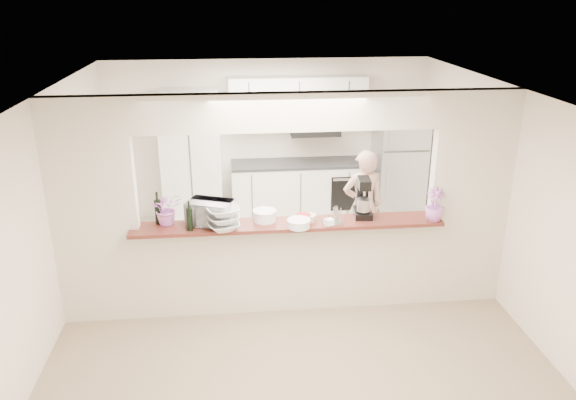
{
  "coord_description": "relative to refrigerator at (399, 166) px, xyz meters",
  "views": [
    {
      "loc": [
        -0.58,
        -5.66,
        3.47
      ],
      "look_at": [
        0.04,
        0.3,
        1.22
      ],
      "focal_mm": 35.0,
      "sensor_mm": 36.0,
      "label": 1
    }
  ],
  "objects": [
    {
      "name": "utensil_caddy",
      "position": [
        -1.57,
        -2.8,
        0.32
      ],
      "size": [
        0.23,
        0.16,
        0.2
      ],
      "color": "silver",
      "rests_on": "bar_counter"
    },
    {
      "name": "person",
      "position": [
        -0.92,
        -1.5,
        -0.08
      ],
      "size": [
        0.59,
        0.41,
        1.54
      ],
      "primitive_type": "imported",
      "rotation": [
        0.0,
        0.0,
        3.23
      ],
      "color": "tan",
      "rests_on": "floor"
    },
    {
      "name": "serving_bowls",
      "position": [
        -2.75,
        -2.82,
        0.36
      ],
      "size": [
        0.41,
        0.41,
        0.25
      ],
      "primitive_type": "imported",
      "rotation": [
        0.0,
        0.0,
        0.26
      ],
      "color": "white",
      "rests_on": "bar_counter"
    },
    {
      "name": "toaster_oven",
      "position": [
        -2.89,
        -2.65,
        0.37
      ],
      "size": [
        0.56,
        0.47,
        0.26
      ],
      "primitive_type": "imported",
      "rotation": [
        0.0,
        0.0,
        -0.38
      ],
      "color": "#B7B7BC",
      "rests_on": "bar_counter"
    },
    {
      "name": "partition",
      "position": [
        -2.05,
        -2.65,
        0.63
      ],
      "size": [
        5.0,
        0.15,
        2.5
      ],
      "color": "beige",
      "rests_on": "floor"
    },
    {
      "name": "wine_bottle_b",
      "position": [
        -3.45,
        -2.58,
        0.38
      ],
      "size": [
        0.07,
        0.07,
        0.36
      ],
      "color": "black",
      "rests_on": "bar_counter"
    },
    {
      "name": "tile_overlay",
      "position": [
        -2.05,
        -1.1,
        -0.84
      ],
      "size": [
        5.0,
        2.9,
        0.01
      ],
      "primitive_type": "cube",
      "color": "beige",
      "rests_on": "floor"
    },
    {
      "name": "wine_bottle_a",
      "position": [
        -3.1,
        -2.8,
        0.37
      ],
      "size": [
        0.07,
        0.07,
        0.33
      ],
      "color": "black",
      "rests_on": "bar_counter"
    },
    {
      "name": "stand_mixer",
      "position": [
        -1.2,
        -2.58,
        0.44
      ],
      "size": [
        0.22,
        0.32,
        0.45
      ],
      "color": "black",
      "rests_on": "bar_counter"
    },
    {
      "name": "red_bowl",
      "position": [
        -1.88,
        -2.68,
        0.28
      ],
      "size": [
        0.17,
        0.17,
        0.08
      ],
      "primitive_type": "cylinder",
      "color": "maroon",
      "rests_on": "bar_counter"
    },
    {
      "name": "floor",
      "position": [
        -2.05,
        -2.65,
        -0.85
      ],
      "size": [
        6.0,
        6.0,
        0.0
      ],
      "primitive_type": "plane",
      "color": "gray",
      "rests_on": "ground"
    },
    {
      "name": "flower_right",
      "position": [
        -0.45,
        -2.8,
        0.43
      ],
      "size": [
        0.23,
        0.23,
        0.37
      ],
      "primitive_type": "imported",
      "rotation": [
        0.0,
        0.0,
        0.12
      ],
      "color": "#BC70D0",
      "rests_on": "bar_counter"
    },
    {
      "name": "plate_stack_a",
      "position": [
        -2.3,
        -2.62,
        0.3
      ],
      "size": [
        0.26,
        0.26,
        0.12
      ],
      "color": "white",
      "rests_on": "bar_counter"
    },
    {
      "name": "plate_stack_b",
      "position": [
        -1.95,
        -2.84,
        0.28
      ],
      "size": [
        0.25,
        0.25,
        0.09
      ],
      "color": "white",
      "rests_on": "bar_counter"
    },
    {
      "name": "tan_bowl",
      "position": [
        -1.82,
        -2.68,
        0.28
      ],
      "size": [
        0.16,
        0.16,
        0.07
      ],
      "primitive_type": "cylinder",
      "color": "#C9AF8E",
      "rests_on": "bar_counter"
    },
    {
      "name": "flower_left",
      "position": [
        -3.35,
        -2.6,
        0.42
      ],
      "size": [
        0.38,
        0.34,
        0.36
      ],
      "primitive_type": "imported",
      "rotation": [
        0.0,
        0.0,
        0.22
      ],
      "color": "#E67AD8",
      "rests_on": "bar_counter"
    },
    {
      "name": "bar_counter",
      "position": [
        -2.05,
        -2.65,
        -0.27
      ],
      "size": [
        3.4,
        0.38,
        1.09
      ],
      "color": "beige",
      "rests_on": "floor"
    },
    {
      "name": "kitchen_cabinets",
      "position": [
        -2.24,
        0.07,
        0.12
      ],
      "size": [
        3.15,
        0.62,
        2.25
      ],
      "color": "white",
      "rests_on": "floor"
    },
    {
      "name": "refrigerator",
      "position": [
        0.0,
        0.0,
        0.0
      ],
      "size": [
        0.75,
        0.7,
        1.7
      ],
      "primitive_type": "cube",
      "color": "#BCBCC1",
      "rests_on": "floor"
    }
  ]
}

